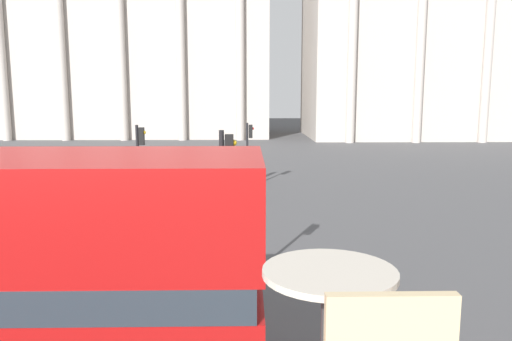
# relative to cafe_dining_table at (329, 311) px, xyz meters

# --- Properties ---
(cafe_dining_table) EXTENTS (0.60, 0.60, 0.73)m
(cafe_dining_table) POSITION_rel_cafe_dining_table_xyz_m (0.00, 0.00, 0.00)
(cafe_dining_table) COLOR #2D2D30
(cafe_dining_table) RESTS_ON cafe_floor_slab
(plaza_building_left) EXTENTS (31.97, 16.53, 24.21)m
(plaza_building_left) POSITION_rel_cafe_dining_table_xyz_m (-13.56, 60.00, 8.06)
(plaza_building_left) COLOR #BCB2A8
(plaza_building_left) RESTS_ON ground_plane
(plaza_building_right) EXTENTS (34.96, 16.08, 18.17)m
(plaza_building_right) POSITION_rel_cafe_dining_table_xyz_m (24.00, 56.63, 5.04)
(plaza_building_right) COLOR #BCB2A8
(plaza_building_right) RESTS_ON ground_plane
(traffic_light_near) EXTENTS (0.42, 0.24, 4.17)m
(traffic_light_near) POSITION_rel_cafe_dining_table_xyz_m (-0.88, 9.53, -1.34)
(traffic_light_near) COLOR black
(traffic_light_near) RESTS_ON ground_plane
(traffic_light_mid) EXTENTS (0.42, 0.24, 3.78)m
(traffic_light_mid) POSITION_rel_cafe_dining_table_xyz_m (-4.64, 17.78, -1.57)
(traffic_light_mid) COLOR black
(traffic_light_mid) RESTS_ON ground_plane
(traffic_light_far) EXTENTS (0.42, 0.24, 3.49)m
(traffic_light_far) POSITION_rel_cafe_dining_table_xyz_m (-0.25, 24.12, -1.75)
(traffic_light_far) COLOR black
(traffic_light_far) RESTS_ON ground_plane
(pedestrian_black) EXTENTS (0.32, 0.32, 1.81)m
(pedestrian_black) POSITION_rel_cafe_dining_table_xyz_m (0.11, 26.52, -3.00)
(pedestrian_black) COLOR #282B33
(pedestrian_black) RESTS_ON ground_plane
(pedestrian_olive) EXTENTS (0.32, 0.32, 1.81)m
(pedestrian_olive) POSITION_rel_cafe_dining_table_xyz_m (-6.54, 12.96, -2.99)
(pedestrian_olive) COLOR #282B33
(pedestrian_olive) RESTS_ON ground_plane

